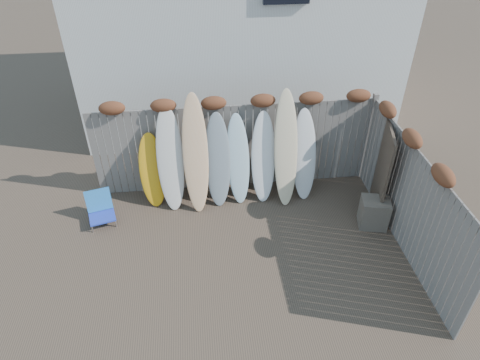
{
  "coord_description": "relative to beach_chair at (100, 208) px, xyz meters",
  "views": [
    {
      "loc": [
        -0.75,
        -5.44,
        5.96
      ],
      "look_at": [
        0.0,
        1.2,
        1.0
      ],
      "focal_mm": 32.0,
      "sensor_mm": 36.0,
      "label": 1
    }
  ],
  "objects": [
    {
      "name": "wooden_crate",
      "position": [
        5.49,
        -0.76,
        0.01
      ],
      "size": [
        0.63,
        0.56,
        0.63
      ],
      "primitive_type": "cube",
      "rotation": [
        0.0,
        0.0,
        -0.21
      ],
      "color": "brown",
      "rests_on": "ground"
    },
    {
      "name": "right_fence",
      "position": [
        5.83,
        -1.22,
        0.83
      ],
      "size": [
        0.28,
        4.4,
        2.24
      ],
      "color": "slate",
      "rests_on": "ground"
    },
    {
      "name": "ground",
      "position": [
        2.83,
        -1.48,
        -0.31
      ],
      "size": [
        80.0,
        80.0,
        0.0
      ],
      "primitive_type": "plane",
      "color": "#493A2D"
    },
    {
      "name": "lattice_panel",
      "position": [
        5.73,
        -0.21,
        0.65
      ],
      "size": [
        0.38,
        1.25,
        1.93
      ],
      "primitive_type": "cube",
      "rotation": [
        0.0,
        0.0,
        -0.26
      ],
      "color": "brown",
      "rests_on": "ground"
    },
    {
      "name": "back_fence",
      "position": [
        2.89,
        0.92,
        0.87
      ],
      "size": [
        6.05,
        0.28,
        2.24
      ],
      "color": "slate",
      "rests_on": "ground"
    },
    {
      "name": "surfboard_4",
      "position": [
        2.88,
        0.51,
        0.64
      ],
      "size": [
        0.52,
        0.71,
        1.9
      ],
      "primitive_type": "ellipsoid",
      "rotation": [
        -0.31,
        0.0,
        0.06
      ],
      "color": "#A2C2CF",
      "rests_on": "ground"
    },
    {
      "name": "surfboard_2",
      "position": [
        2.0,
        0.41,
        0.9
      ],
      "size": [
        0.53,
        0.85,
        2.42
      ],
      "primitive_type": "ellipsoid",
      "rotation": [
        -0.31,
        0.0,
        -0.01
      ],
      "color": "#F1B471",
      "rests_on": "ground"
    },
    {
      "name": "surfboard_1",
      "position": [
        1.48,
        0.48,
        0.76
      ],
      "size": [
        0.56,
        0.77,
        2.15
      ],
      "primitive_type": "ellipsoid",
      "rotation": [
        -0.31,
        0.0,
        0.01
      ],
      "color": "silver",
      "rests_on": "ground"
    },
    {
      "name": "surfboard_3",
      "position": [
        2.45,
        0.48,
        0.67
      ],
      "size": [
        0.55,
        0.72,
        1.96
      ],
      "primitive_type": "ellipsoid",
      "rotation": [
        -0.31,
        0.0,
        -0.04
      ],
      "color": "gray",
      "rests_on": "ground"
    },
    {
      "name": "surfboard_6",
      "position": [
        3.87,
        0.41,
        0.89
      ],
      "size": [
        0.51,
        0.85,
        2.4
      ],
      "primitive_type": "ellipsoid",
      "rotation": [
        -0.31,
        0.0,
        -0.03
      ],
      "color": "beige",
      "rests_on": "ground"
    },
    {
      "name": "surfboard_0",
      "position": [
        1.08,
        0.55,
        0.47
      ],
      "size": [
        0.57,
        0.6,
        1.57
      ],
      "primitive_type": "ellipsoid",
      "rotation": [
        -0.31,
        0.0,
        0.06
      ],
      "color": "orange",
      "rests_on": "ground"
    },
    {
      "name": "beach_chair",
      "position": [
        0.0,
        0.0,
        0.0
      ],
      "size": [
        0.62,
        0.65,
        0.67
      ],
      "color": "#263EBF",
      "rests_on": "ground"
    },
    {
      "name": "surfboard_5",
      "position": [
        3.42,
        0.51,
        0.65
      ],
      "size": [
        0.56,
        0.72,
        1.92
      ],
      "primitive_type": "ellipsoid",
      "rotation": [
        -0.31,
        0.0,
        -0.08
      ],
      "color": "white",
      "rests_on": "ground"
    },
    {
      "name": "surfboard_7",
      "position": [
        4.3,
        0.5,
        0.66
      ],
      "size": [
        0.53,
        0.7,
        1.94
      ],
      "primitive_type": "ellipsoid",
      "rotation": [
        -0.31,
        0.0,
        0.03
      ],
      "color": "silver",
      "rests_on": "ground"
    }
  ]
}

